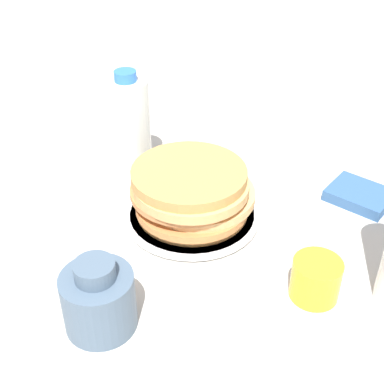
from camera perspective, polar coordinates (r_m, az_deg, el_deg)
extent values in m
plane|color=#BCB7AD|center=(0.91, 0.69, -2.65)|extent=(4.00, 4.00, 0.00)
cylinder|color=white|center=(0.90, 0.00, -2.50)|extent=(0.21, 0.21, 0.01)
cylinder|color=white|center=(0.90, 0.00, -2.38)|extent=(0.23, 0.23, 0.01)
cylinder|color=#BF8343|center=(0.90, 0.02, -1.64)|extent=(0.19, 0.19, 0.02)
cylinder|color=#BF7842|center=(0.88, -0.02, -1.35)|extent=(0.19, 0.19, 0.01)
cylinder|color=#DDAC6D|center=(0.88, 0.53, -0.27)|extent=(0.19, 0.19, 0.01)
cylinder|color=#C17A47|center=(0.87, -0.52, 0.24)|extent=(0.19, 0.19, 0.01)
cylinder|color=tan|center=(0.86, -0.11, 0.71)|extent=(0.19, 0.19, 0.02)
cylinder|color=tan|center=(0.85, -0.32, 1.86)|extent=(0.19, 0.19, 0.02)
cylinder|color=yellow|center=(0.77, 13.06, -9.04)|extent=(0.07, 0.07, 0.06)
cylinder|color=#4C6075|center=(0.72, -9.89, -11.41)|extent=(0.10, 0.10, 0.08)
cylinder|color=#4C6075|center=(0.68, -10.34, -8.28)|extent=(0.05, 0.05, 0.02)
cylinder|color=silver|center=(0.99, -6.71, 6.78)|extent=(0.08, 0.08, 0.18)
cylinder|color=blue|center=(0.94, -7.13, 12.18)|extent=(0.04, 0.04, 0.02)
cube|color=#33598C|center=(0.99, 17.46, -0.33)|extent=(0.11, 0.09, 0.02)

